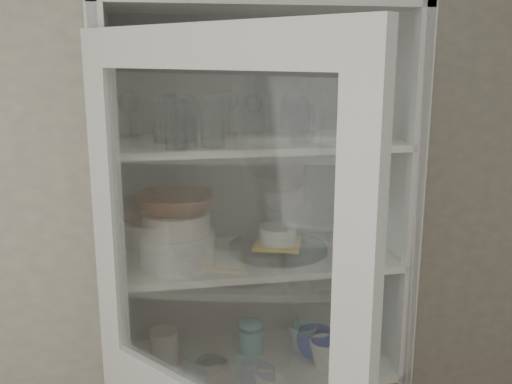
# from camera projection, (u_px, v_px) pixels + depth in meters

# --- Properties ---
(wall_back) EXTENTS (3.60, 0.02, 2.60)m
(wall_back) POSITION_uv_depth(u_px,v_px,m) (194.00, 227.00, 2.16)
(wall_back) COLOR gray
(wall_back) RESTS_ON ground
(pantry_cabinet) EXTENTS (1.00, 0.45, 2.10)m
(pantry_cabinet) POSITION_uv_depth(u_px,v_px,m) (253.00, 329.00, 2.12)
(pantry_cabinet) COLOR #B6B7A7
(pantry_cabinet) RESTS_ON floor
(tumbler_0) EXTENTS (0.10, 0.10, 0.15)m
(tumbler_0) POSITION_uv_depth(u_px,v_px,m) (176.00, 124.00, 1.68)
(tumbler_0) COLOR silver
(tumbler_0) RESTS_ON shelf_glass
(tumbler_1) EXTENTS (0.09, 0.09, 0.15)m
(tumbler_1) POSITION_uv_depth(u_px,v_px,m) (185.00, 123.00, 1.69)
(tumbler_1) COLOR silver
(tumbler_1) RESTS_ON shelf_glass
(tumbler_2) EXTENTS (0.10, 0.10, 0.15)m
(tumbler_2) POSITION_uv_depth(u_px,v_px,m) (213.00, 122.00, 1.70)
(tumbler_2) COLOR silver
(tumbler_2) RESTS_ON shelf_glass
(tumbler_3) EXTENTS (0.07, 0.07, 0.13)m
(tumbler_3) POSITION_uv_depth(u_px,v_px,m) (305.00, 121.00, 1.80)
(tumbler_3) COLOR silver
(tumbler_3) RESTS_ON shelf_glass
(tumbler_4) EXTENTS (0.07, 0.07, 0.12)m
(tumbler_4) POSITION_uv_depth(u_px,v_px,m) (300.00, 124.00, 1.78)
(tumbler_4) COLOR silver
(tumbler_4) RESTS_ON shelf_glass
(tumbler_5) EXTENTS (0.08, 0.08, 0.13)m
(tumbler_5) POSITION_uv_depth(u_px,v_px,m) (380.00, 122.00, 1.79)
(tumbler_5) COLOR silver
(tumbler_5) RESTS_ON shelf_glass
(tumbler_6) EXTENTS (0.07, 0.07, 0.13)m
(tumbler_6) POSITION_uv_depth(u_px,v_px,m) (380.00, 122.00, 1.80)
(tumbler_6) COLOR silver
(tumbler_6) RESTS_ON shelf_glass
(tumbler_7) EXTENTS (0.09, 0.09, 0.14)m
(tumbler_7) POSITION_uv_depth(u_px,v_px,m) (186.00, 119.00, 1.82)
(tumbler_7) COLOR silver
(tumbler_7) RESTS_ON shelf_glass
(tumbler_8) EXTENTS (0.08, 0.08, 0.15)m
(tumbler_8) POSITION_uv_depth(u_px,v_px,m) (166.00, 118.00, 1.80)
(tumbler_8) COLOR silver
(tumbler_8) RESTS_ON shelf_glass
(tumbler_9) EXTENTS (0.09, 0.09, 0.15)m
(tumbler_9) POSITION_uv_depth(u_px,v_px,m) (181.00, 118.00, 1.82)
(tumbler_9) COLOR silver
(tumbler_9) RESTS_ON shelf_glass
(tumbler_10) EXTENTS (0.10, 0.10, 0.15)m
(tumbler_10) POSITION_uv_depth(u_px,v_px,m) (294.00, 116.00, 1.90)
(tumbler_10) COLOR silver
(tumbler_10) RESTS_ON shelf_glass
(goblet_0) EXTENTS (0.08, 0.08, 0.17)m
(goblet_0) POSITION_uv_depth(u_px,v_px,m) (130.00, 111.00, 1.93)
(goblet_0) COLOR silver
(goblet_0) RESTS_ON shelf_glass
(goblet_1) EXTENTS (0.08, 0.08, 0.18)m
(goblet_1) POSITION_uv_depth(u_px,v_px,m) (228.00, 110.00, 1.96)
(goblet_1) COLOR silver
(goblet_1) RESTS_ON shelf_glass
(goblet_2) EXTENTS (0.07, 0.07, 0.15)m
(goblet_2) POSITION_uv_depth(u_px,v_px,m) (254.00, 113.00, 2.00)
(goblet_2) COLOR silver
(goblet_2) RESTS_ON shelf_glass
(goblet_3) EXTENTS (0.07, 0.07, 0.16)m
(goblet_3) POSITION_uv_depth(u_px,v_px,m) (350.00, 111.00, 2.04)
(goblet_3) COLOR silver
(goblet_3) RESTS_ON shelf_glass
(plate_stack_front) EXTENTS (0.25, 0.25, 0.11)m
(plate_stack_front) POSITION_uv_depth(u_px,v_px,m) (177.00, 249.00, 1.86)
(plate_stack_front) COLOR silver
(plate_stack_front) RESTS_ON shelf_plates
(plate_stack_back) EXTENTS (0.21, 0.21, 0.11)m
(plate_stack_back) POSITION_uv_depth(u_px,v_px,m) (153.00, 231.00, 2.05)
(plate_stack_back) COLOR silver
(plate_stack_back) RESTS_ON shelf_plates
(cream_bowl) EXTENTS (0.28, 0.28, 0.07)m
(cream_bowl) POSITION_uv_depth(u_px,v_px,m) (176.00, 222.00, 1.84)
(cream_bowl) COLOR beige
(cream_bowl) RESTS_ON plate_stack_front
(terracotta_bowl) EXTENTS (0.28, 0.28, 0.06)m
(terracotta_bowl) POSITION_uv_depth(u_px,v_px,m) (176.00, 203.00, 1.82)
(terracotta_bowl) COLOR brown
(terracotta_bowl) RESTS_ON cream_bowl
(glass_platter) EXTENTS (0.46, 0.46, 0.02)m
(glass_platter) POSITION_uv_depth(u_px,v_px,m) (278.00, 248.00, 2.01)
(glass_platter) COLOR silver
(glass_platter) RESTS_ON shelf_plates
(yellow_trivet) EXTENTS (0.20, 0.20, 0.01)m
(yellow_trivet) POSITION_uv_depth(u_px,v_px,m) (278.00, 244.00, 2.01)
(yellow_trivet) COLOR yellow
(yellow_trivet) RESTS_ON glass_platter
(white_ramekin) EXTENTS (0.14, 0.14, 0.06)m
(white_ramekin) POSITION_uv_depth(u_px,v_px,m) (278.00, 234.00, 2.00)
(white_ramekin) COLOR silver
(white_ramekin) RESTS_ON yellow_trivet
(grey_bowl_stack) EXTENTS (0.14, 0.14, 0.16)m
(grey_bowl_stack) POSITION_uv_depth(u_px,v_px,m) (365.00, 222.00, 2.07)
(grey_bowl_stack) COLOR #B0C5C8
(grey_bowl_stack) RESTS_ON shelf_plates
(mug_blue) EXTENTS (0.16, 0.16, 0.11)m
(mug_blue) POSITION_uv_depth(u_px,v_px,m) (315.00, 344.00, 2.07)
(mug_blue) COLOR #16319E
(mug_blue) RESTS_ON shelf_mugs
(mug_teal) EXTENTS (0.11, 0.11, 0.10)m
(mug_teal) POSITION_uv_depth(u_px,v_px,m) (303.00, 337.00, 2.12)
(mug_teal) COLOR teal
(mug_teal) RESTS_ON shelf_mugs
(mug_white) EXTENTS (0.15, 0.15, 0.10)m
(mug_white) POSITION_uv_depth(u_px,v_px,m) (325.00, 354.00, 2.00)
(mug_white) COLOR silver
(mug_white) RESTS_ON shelf_mugs
(teal_jar) EXTENTS (0.09, 0.09, 0.11)m
(teal_jar) POSITION_uv_depth(u_px,v_px,m) (251.00, 338.00, 2.10)
(teal_jar) COLOR teal
(teal_jar) RESTS_ON shelf_mugs
(measuring_cups) EXTENTS (0.09, 0.09, 0.04)m
(measuring_cups) POSITION_uv_depth(u_px,v_px,m) (209.00, 364.00, 1.99)
(measuring_cups) COLOR silver
(measuring_cups) RESTS_ON shelf_mugs
(white_canister) EXTENTS (0.12, 0.12, 0.12)m
(white_canister) POSITION_uv_depth(u_px,v_px,m) (164.00, 346.00, 2.03)
(white_canister) COLOR silver
(white_canister) RESTS_ON shelf_mugs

